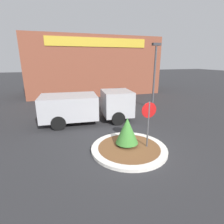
# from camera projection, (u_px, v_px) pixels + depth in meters

# --- Properties ---
(ground_plane) EXTENTS (120.00, 120.00, 0.00)m
(ground_plane) POSITION_uv_depth(u_px,v_px,m) (129.00, 150.00, 8.15)
(ground_plane) COLOR #2D2D30
(traffic_island) EXTENTS (3.51, 3.51, 0.14)m
(traffic_island) POSITION_uv_depth(u_px,v_px,m) (129.00, 148.00, 8.13)
(traffic_island) COLOR silver
(traffic_island) RESTS_ON ground_plane
(stop_sign) EXTENTS (0.71, 0.07, 2.28)m
(stop_sign) POSITION_uv_depth(u_px,v_px,m) (149.00, 117.00, 7.78)
(stop_sign) COLOR #4C4C51
(stop_sign) RESTS_ON ground_plane
(island_shrub) EXTENTS (1.07, 1.07, 1.34)m
(island_shrub) POSITION_uv_depth(u_px,v_px,m) (127.00, 131.00, 8.13)
(island_shrub) COLOR brown
(island_shrub) RESTS_ON traffic_island
(utility_truck) EXTENTS (6.08, 2.78, 2.03)m
(utility_truck) POSITION_uv_depth(u_px,v_px,m) (87.00, 106.00, 11.53)
(utility_truck) COLOR #B2B2B7
(utility_truck) RESTS_ON ground_plane
(storefront_building) EXTENTS (15.17, 6.07, 6.59)m
(storefront_building) POSITION_uv_depth(u_px,v_px,m) (93.00, 66.00, 21.56)
(storefront_building) COLOR brown
(storefront_building) RESTS_ON ground_plane
(light_pole) EXTENTS (0.70, 0.30, 5.30)m
(light_pole) POSITION_uv_depth(u_px,v_px,m) (155.00, 71.00, 14.30)
(light_pole) COLOR #4C4C51
(light_pole) RESTS_ON ground_plane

